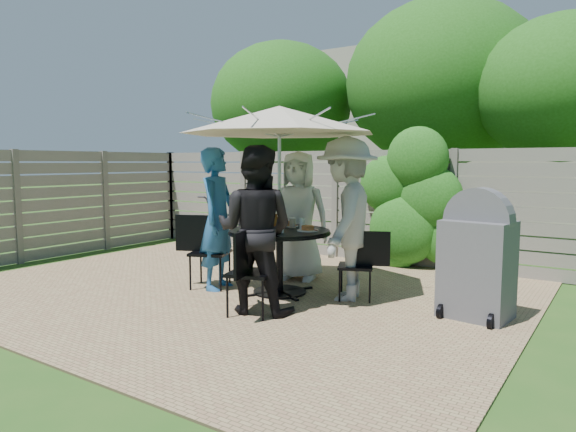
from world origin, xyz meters
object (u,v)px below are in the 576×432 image
Objects in this scene: plate_back at (288,224)px; plate_left at (252,227)px; person_left at (218,219)px; chair_right at (356,280)px; person_front at (255,230)px; person_right at (346,219)px; syrup_jug at (276,223)px; glass_right at (302,224)px; coffee_cup at (292,223)px; glass_back at (278,222)px; person_back at (298,216)px; glass_left at (257,224)px; bbq_grill at (477,260)px; bicycle at (230,222)px; patio_table at (280,249)px; plate_right at (308,229)px; umbrella at (279,120)px; chair_left at (209,267)px; chair_back at (301,260)px; plate_front at (270,232)px; glass_front at (281,227)px; chair_front at (251,290)px.

plate_back and plate_left have the same top height.
person_left reaches higher than chair_right.
person_right is at bearing -135.00° from person_front.
person_front is 11.39× the size of syrup_jug.
coffee_cup is at bearing 160.55° from glass_right.
person_right reaches higher than glass_back.
person_back is 12.83× the size of glass_left.
chair_right is 0.73m from person_right.
bbq_grill is (2.05, 1.11, -0.28)m from person_front.
person_front reaches higher than bicycle.
patio_table is 0.45m from plate_right.
patio_table is 0.52× the size of umbrella.
person_right is 1.10m from glass_left.
person_back is at bearing -45.00° from person_left.
person_right is at bearing -7.36° from chair_left.
chair_right is at bearing -171.30° from bbq_grill.
person_back is 1.30× the size of bbq_grill.
plate_front is at bearing 2.35° from chair_back.
bicycle reaches higher than chair_right.
chair_left is 1.25m from glass_front.
person_back is 12.83× the size of glass_front.
chair_right is 1.27m from glass_back.
chair_back is 1.45m from plate_front.
chair_front is 1.08m from glass_left.
plate_back is 3.15m from bicycle.
umbrella is at bearing -73.65° from plate_back.
umbrella reaches higher than chair_front.
person_front reaches higher than plate_front.
chair_right is (0.92, 0.27, -0.31)m from patio_table.
syrup_jug is (-0.31, 0.83, -0.02)m from person_front.
bbq_grill is at bearing 11.02° from glass_left.
person_front reaches higher than person_back.
plate_right is (0.11, 0.90, -0.07)m from person_front.
glass_front is at bearing 9.29° from chair_right.
plate_left is 1.86× the size of glass_left.
chair_left is 1.93m from chair_right.
chair_right is (0.65, 1.20, -0.03)m from chair_front.
umbrella is 1.50m from person_back.
coffee_cup is (-0.76, 0.01, -0.10)m from person_right.
glass_right is at bearing 38.35° from patio_table.
plate_left is at bearing 167.17° from glass_front.
person_left reaches higher than plate_right.
person_left is at bearing -163.65° from plate_right.
glass_front is at bearing 60.09° from plate_front.
chair_left is 3.29m from bbq_grill.
patio_table is 0.39m from coffee_cup.
coffee_cup is at bearing 81.90° from patio_table.
chair_back is 3.18× the size of plate_left.
glass_front is (0.28, -0.57, 0.05)m from plate_back.
plate_left is (-0.62, 0.83, 0.55)m from chair_front.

